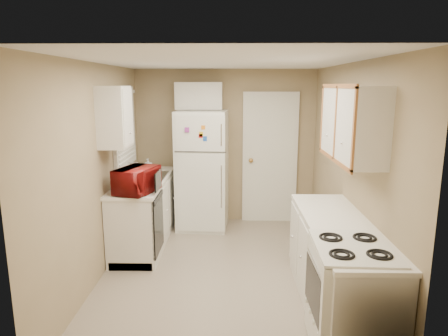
{
  "coord_description": "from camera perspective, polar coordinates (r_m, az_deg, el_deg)",
  "views": [
    {
      "loc": [
        0.09,
        -4.34,
        2.16
      ],
      "look_at": [
        0.0,
        0.5,
        1.15
      ],
      "focal_mm": 32.0,
      "sensor_mm": 36.0,
      "label": 1
    }
  ],
  "objects": [
    {
      "name": "floor",
      "position": [
        4.85,
        -0.11,
        -14.66
      ],
      "size": [
        3.8,
        3.8,
        0.0
      ],
      "primitive_type": "plane",
      "color": "#AB9C88",
      "rests_on": "ground"
    },
    {
      "name": "ceiling",
      "position": [
        4.35,
        -0.12,
        14.94
      ],
      "size": [
        3.8,
        3.8,
        0.0
      ],
      "primitive_type": "plane",
      "color": "white",
      "rests_on": "floor"
    },
    {
      "name": "wall_left",
      "position": [
        4.69,
        -17.48,
        -0.59
      ],
      "size": [
        3.8,
        3.8,
        0.0
      ],
      "primitive_type": "plane",
      "color": "#9D8A68",
      "rests_on": "floor"
    },
    {
      "name": "wall_right",
      "position": [
        4.64,
        17.45,
        -0.72
      ],
      "size": [
        3.8,
        3.8,
        0.0
      ],
      "primitive_type": "plane",
      "color": "#9D8A68",
      "rests_on": "floor"
    },
    {
      "name": "wall_back",
      "position": [
        6.32,
        0.23,
        3.04
      ],
      "size": [
        2.8,
        2.8,
        0.0
      ],
      "primitive_type": "plane",
      "color": "#9D8A68",
      "rests_on": "floor"
    },
    {
      "name": "wall_front",
      "position": [
        2.63,
        -0.95,
        -9.66
      ],
      "size": [
        2.8,
        2.8,
        0.0
      ],
      "primitive_type": "plane",
      "color": "#9D8A68",
      "rests_on": "floor"
    },
    {
      "name": "left_counter",
      "position": [
        5.64,
        -11.23,
        -6.1
      ],
      "size": [
        0.6,
        1.8,
        0.9
      ],
      "primitive_type": "cube",
      "color": "silver",
      "rests_on": "floor"
    },
    {
      "name": "dishwasher",
      "position": [
        5.01,
        -9.42,
        -7.84
      ],
      "size": [
        0.03,
        0.58,
        0.72
      ],
      "primitive_type": "cube",
      "color": "black",
      "rests_on": "floor"
    },
    {
      "name": "sink",
      "position": [
        5.67,
        -11.08,
        -1.69
      ],
      "size": [
        0.54,
        0.74,
        0.16
      ],
      "primitive_type": "cube",
      "color": "gray",
      "rests_on": "left_counter"
    },
    {
      "name": "microwave",
      "position": [
        4.85,
        -12.33,
        -1.73
      ],
      "size": [
        0.61,
        0.45,
        0.36
      ],
      "primitive_type": "imported",
      "rotation": [
        0.0,
        0.0,
        1.26
      ],
      "color": "maroon",
      "rests_on": "left_counter"
    },
    {
      "name": "soap_bottle",
      "position": [
        6.05,
        -10.8,
        0.5
      ],
      "size": [
        0.11,
        0.11,
        0.19
      ],
      "primitive_type": "imported",
      "rotation": [
        0.0,
        0.0,
        -0.34
      ],
      "color": "white",
      "rests_on": "left_counter"
    },
    {
      "name": "window_blinds",
      "position": [
        5.61,
        -13.99,
        5.7
      ],
      "size": [
        0.1,
        0.98,
        1.08
      ],
      "primitive_type": "cube",
      "color": "silver",
      "rests_on": "wall_left"
    },
    {
      "name": "upper_cabinet_left",
      "position": [
        4.77,
        -15.38,
        7.03
      ],
      "size": [
        0.3,
        0.45,
        0.7
      ],
      "primitive_type": "cube",
      "color": "silver",
      "rests_on": "wall_left"
    },
    {
      "name": "refrigerator",
      "position": [
        6.06,
        -3.09,
        -0.27
      ],
      "size": [
        0.79,
        0.77,
        1.79
      ],
      "primitive_type": "cube",
      "rotation": [
        0.0,
        0.0,
        -0.07
      ],
      "color": "white",
      "rests_on": "floor"
    },
    {
      "name": "cabinet_over_fridge",
      "position": [
        6.11,
        -3.6,
        10.25
      ],
      "size": [
        0.7,
        0.3,
        0.4
      ],
      "primitive_type": "cube",
      "color": "silver",
      "rests_on": "wall_back"
    },
    {
      "name": "interior_door",
      "position": [
        6.34,
        6.56,
        1.33
      ],
      "size": [
        0.86,
        0.06,
        2.08
      ],
      "primitive_type": "cube",
      "color": "white",
      "rests_on": "floor"
    },
    {
      "name": "right_counter",
      "position": [
        4.06,
        15.82,
        -13.59
      ],
      "size": [
        0.6,
        2.0,
        0.9
      ],
      "primitive_type": "cube",
      "color": "silver",
      "rests_on": "floor"
    },
    {
      "name": "stove",
      "position": [
        3.56,
        17.55,
        -17.57
      ],
      "size": [
        0.62,
        0.76,
        0.89
      ],
      "primitive_type": "cube",
      "rotation": [
        0.0,
        0.0,
        -0.04
      ],
      "color": "white",
      "rests_on": "floor"
    },
    {
      "name": "upper_cabinet_right",
      "position": [
        4.03,
        17.9,
        6.09
      ],
      "size": [
        0.3,
        1.2,
        0.7
      ],
      "primitive_type": "cube",
      "color": "silver",
      "rests_on": "wall_right"
    }
  ]
}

